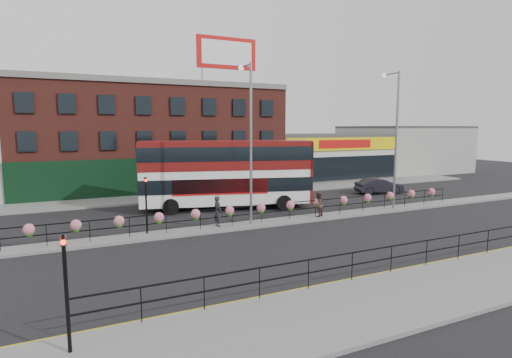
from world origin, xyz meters
name	(u,v)px	position (x,y,z in m)	size (l,w,h in m)	color
ground	(276,223)	(0.00, 0.00, 0.00)	(120.00, 120.00, 0.00)	black
south_pavement	(428,291)	(0.00, -12.00, 0.07)	(60.00, 4.00, 0.15)	slate
north_pavement	(214,194)	(0.00, 12.00, 0.07)	(60.00, 4.00, 0.15)	slate
median	(276,222)	(0.00, 0.00, 0.07)	(60.00, 1.60, 0.15)	slate
yellow_line_inner	(384,272)	(0.00, -9.70, 0.01)	(60.00, 0.10, 0.01)	gold
yellow_line_outer	(387,274)	(0.00, -9.88, 0.01)	(60.00, 0.10, 0.01)	gold
brick_building	(151,137)	(-4.00, 19.96, 5.13)	(25.00, 12.21, 10.30)	brown
supermarket	(315,155)	(16.00, 19.90, 2.65)	(15.00, 12.25, 5.30)	silver
warehouse_east	(403,149)	(30.75, 20.00, 3.15)	(14.50, 12.00, 6.30)	#9B9B96
billboard	(227,53)	(2.50, 14.99, 13.18)	(6.00, 0.29, 4.40)	red
median_railing	(276,207)	(0.00, 0.00, 1.05)	(30.04, 0.56, 1.23)	black
south_railing	(352,260)	(-2.00, -10.10, 0.96)	(20.04, 0.05, 1.12)	black
double_decker_bus	(227,167)	(-1.13, 5.69, 3.14)	(12.94, 5.98, 5.11)	white
car	(379,186)	(14.13, 6.20, 0.72)	(4.62, 2.58, 1.44)	#211F29
pedestrian_a	(218,211)	(-3.85, 0.20, 1.08)	(0.57, 0.75, 1.86)	#25242B
pedestrian_b	(318,204)	(3.12, -0.13, 0.98)	(1.02, 0.95, 1.67)	#47302A
lamp_column_west	(249,130)	(-1.76, 0.21, 5.94)	(0.35, 1.72, 9.78)	gray
lamp_column_east	(394,128)	(9.76, 0.14, 6.04)	(0.36, 1.74, 9.94)	gray
traffic_light_south	(65,268)	(-12.00, -11.01, 2.47)	(0.15, 0.28, 3.65)	black
traffic_light_median	(146,193)	(-8.00, 0.39, 2.47)	(0.15, 0.28, 3.65)	black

